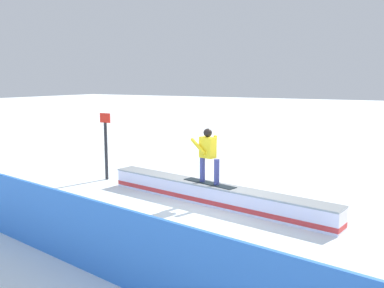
{
  "coord_description": "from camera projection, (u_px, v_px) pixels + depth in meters",
  "views": [
    {
      "loc": [
        -4.68,
        9.3,
        3.18
      ],
      "look_at": [
        0.06,
        0.99,
        1.7
      ],
      "focal_mm": 39.17,
      "sensor_mm": 36.0,
      "label": 1
    }
  ],
  "objects": [
    {
      "name": "ground_plane",
      "position": [
        213.0,
        204.0,
        10.76
      ],
      "size": [
        120.0,
        120.0,
        0.0
      ],
      "primitive_type": "plane",
      "color": "white"
    },
    {
      "name": "grind_box",
      "position": [
        213.0,
        195.0,
        10.73
      ],
      "size": [
        6.66,
        1.61,
        0.53
      ],
      "color": "white",
      "rests_on": "ground_plane"
    },
    {
      "name": "snowboarder",
      "position": [
        208.0,
        154.0,
        10.67
      ],
      "size": [
        1.6,
        0.67,
        1.42
      ],
      "color": "black",
      "rests_on": "grind_box"
    },
    {
      "name": "safety_fence",
      "position": [
        91.0,
        236.0,
        6.85
      ],
      "size": [
        11.93,
        1.93,
        1.27
      ],
      "primitive_type": "cube",
      "rotation": [
        0.0,
        0.0,
        -0.16
      ],
      "color": "#3477E8",
      "rests_on": "ground_plane"
    },
    {
      "name": "trail_marker",
      "position": [
        106.0,
        144.0,
        13.29
      ],
      "size": [
        0.4,
        0.1,
        2.13
      ],
      "color": "#262628",
      "rests_on": "ground_plane"
    }
  ]
}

